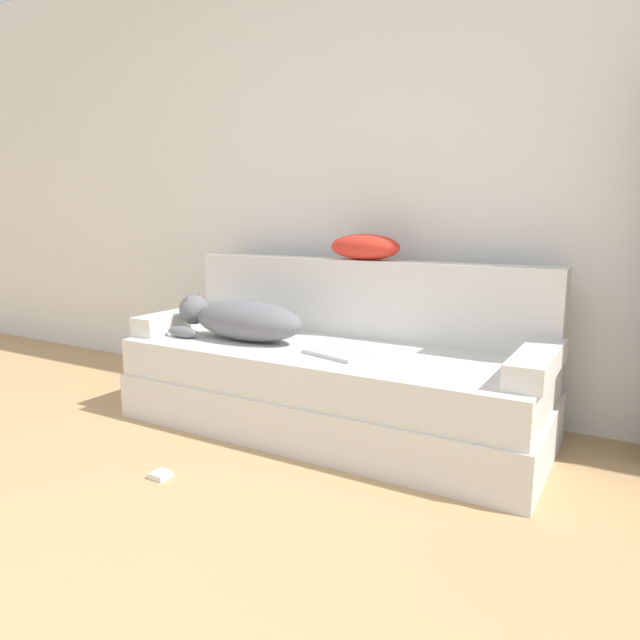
# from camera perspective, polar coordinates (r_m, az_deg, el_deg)

# --- Properties ---
(wall_back) EXTENTS (8.11, 0.06, 2.70)m
(wall_back) POSITION_cam_1_polar(r_m,az_deg,el_deg) (3.22, 7.99, 15.53)
(wall_back) COLOR white
(wall_back) RESTS_ON ground_plane
(couch) EXTENTS (2.09, 0.82, 0.42)m
(couch) POSITION_cam_1_polar(r_m,az_deg,el_deg) (2.86, 0.97, -6.88)
(couch) COLOR silver
(couch) RESTS_ON ground_plane
(couch_backrest) EXTENTS (2.05, 0.15, 0.41)m
(couch_backrest) POSITION_cam_1_polar(r_m,az_deg,el_deg) (3.06, 4.10, 2.25)
(couch_backrest) COLOR silver
(couch_backrest) RESTS_ON couch
(couch_arm_left) EXTENTS (0.15, 0.63, 0.10)m
(couch_arm_left) POSITION_cam_1_polar(r_m,az_deg,el_deg) (3.36, -13.63, 0.07)
(couch_arm_left) COLOR silver
(couch_arm_left) RESTS_ON couch
(couch_arm_right) EXTENTS (0.15, 0.63, 0.10)m
(couch_arm_right) POSITION_cam_1_polar(r_m,az_deg,el_deg) (2.48, 20.91, -3.96)
(couch_arm_right) COLOR silver
(couch_arm_right) RESTS_ON couch
(dog) EXTENTS (0.77, 0.30, 0.23)m
(dog) POSITION_cam_1_polar(r_m,az_deg,el_deg) (2.98, -7.98, 0.05)
(dog) COLOR slate
(dog) RESTS_ON couch
(laptop) EXTENTS (0.34, 0.28, 0.02)m
(laptop) POSITION_cam_1_polar(r_m,az_deg,el_deg) (2.65, 2.01, -3.30)
(laptop) COLOR #B7B7BC
(laptop) RESTS_ON couch
(throw_pillow) EXTENTS (0.39, 0.18, 0.14)m
(throw_pillow) POSITION_cam_1_polar(r_m,az_deg,el_deg) (3.02, 4.52, 7.29)
(throw_pillow) COLOR red
(throw_pillow) RESTS_ON couch_backrest
(power_adapter) EXTENTS (0.07, 0.07, 0.02)m
(power_adapter) POSITION_cam_1_polar(r_m,az_deg,el_deg) (2.50, -15.64, -14.70)
(power_adapter) COLOR silver
(power_adapter) RESTS_ON ground_plane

